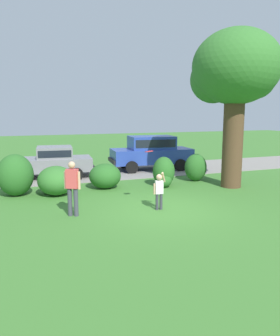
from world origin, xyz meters
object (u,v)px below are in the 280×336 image
object	(u,v)px
parked_sedan	(50,161)
parked_suv	(151,151)
child_thrower	(159,189)
oak_tree_large	(234,74)
frisbee	(149,151)
adult_onlooker	(72,185)

from	to	relation	value
parked_sedan	parked_suv	world-z (taller)	parked_suv
parked_sedan	child_thrower	world-z (taller)	parked_sedan
oak_tree_large	parked_suv	size ratio (longest dim) A/B	1.38
oak_tree_large	child_thrower	xyz separation A→B (m)	(-4.38, -2.20, -4.12)
oak_tree_large	frisbee	distance (m)	5.65
oak_tree_large	parked_sedan	distance (m)	9.53
frisbee	adult_onlooker	world-z (taller)	frisbee
frisbee	adult_onlooker	bearing A→B (deg)	-175.78
parked_sedan	adult_onlooker	distance (m)	6.64
parked_suv	adult_onlooker	world-z (taller)	parked_suv
parked_sedan	child_thrower	bearing A→B (deg)	-67.85
oak_tree_large	adult_onlooker	world-z (taller)	oak_tree_large
parked_sedan	frisbee	distance (m)	7.06
oak_tree_large	frisbee	world-z (taller)	oak_tree_large
parked_sedan	adult_onlooker	world-z (taller)	adult_onlooker
adult_onlooker	parked_sedan	bearing A→B (deg)	90.21
oak_tree_large	adult_onlooker	xyz separation A→B (m)	(-7.20, -1.87, -3.86)
frisbee	adult_onlooker	size ratio (longest dim) A/B	0.16
frisbee	oak_tree_large	bearing A→B (deg)	20.24
parked_suv	oak_tree_large	bearing A→B (deg)	-72.99
oak_tree_large	parked_sedan	bearing A→B (deg)	146.54
child_thrower	parked_suv	bearing A→B (deg)	69.30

